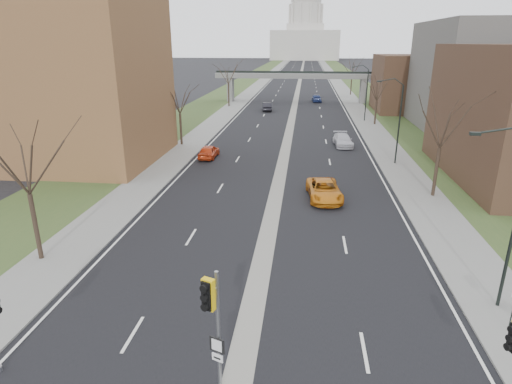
% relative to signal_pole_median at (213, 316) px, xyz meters
% --- Properties ---
extents(ground, '(700.00, 700.00, 0.00)m').
position_rel_signal_pole_median_xyz_m(ground, '(0.62, 1.13, -3.54)').
color(ground, black).
rests_on(ground, ground).
extents(road_surface, '(20.00, 600.00, 0.01)m').
position_rel_signal_pole_median_xyz_m(road_surface, '(0.62, 151.13, -3.54)').
color(road_surface, black).
rests_on(road_surface, ground).
extents(median_strip, '(1.20, 600.00, 0.02)m').
position_rel_signal_pole_median_xyz_m(median_strip, '(0.62, 151.13, -3.54)').
color(median_strip, gray).
rests_on(median_strip, ground).
extents(sidewalk_right, '(4.00, 600.00, 0.12)m').
position_rel_signal_pole_median_xyz_m(sidewalk_right, '(12.62, 151.13, -3.48)').
color(sidewalk_right, gray).
rests_on(sidewalk_right, ground).
extents(sidewalk_left, '(4.00, 600.00, 0.12)m').
position_rel_signal_pole_median_xyz_m(sidewalk_left, '(-11.38, 151.13, -3.48)').
color(sidewalk_left, gray).
rests_on(sidewalk_left, ground).
extents(grass_verge_right, '(8.00, 600.00, 0.10)m').
position_rel_signal_pole_median_xyz_m(grass_verge_right, '(18.62, 151.13, -3.49)').
color(grass_verge_right, '#2A441F').
rests_on(grass_verge_right, ground).
extents(grass_verge_left, '(8.00, 600.00, 0.10)m').
position_rel_signal_pole_median_xyz_m(grass_verge_left, '(-17.38, 151.13, -3.49)').
color(grass_verge_left, '#2A441F').
rests_on(grass_verge_left, ground).
extents(apartment_building, '(25.00, 16.00, 22.00)m').
position_rel_signal_pole_median_xyz_m(apartment_building, '(-25.38, 31.13, 7.46)').
color(apartment_building, brown).
rests_on(apartment_building, ground).
extents(commercial_block_mid, '(18.00, 22.00, 15.00)m').
position_rel_signal_pole_median_xyz_m(commercial_block_mid, '(28.62, 53.13, 3.96)').
color(commercial_block_mid, '#5E5C56').
rests_on(commercial_block_mid, ground).
extents(commercial_block_far, '(14.00, 14.00, 10.00)m').
position_rel_signal_pole_median_xyz_m(commercial_block_far, '(22.62, 71.13, 1.46)').
color(commercial_block_far, '#4D3323').
rests_on(commercial_block_far, ground).
extents(pedestrian_bridge, '(34.00, 3.00, 6.45)m').
position_rel_signal_pole_median_xyz_m(pedestrian_bridge, '(0.62, 81.13, 1.30)').
color(pedestrian_bridge, slate).
rests_on(pedestrian_bridge, ground).
extents(capitol, '(48.00, 42.00, 55.75)m').
position_rel_signal_pole_median_xyz_m(capitol, '(0.62, 321.13, 15.06)').
color(capitol, '#B8B4A9').
rests_on(capitol, ground).
extents(streetlight_near, '(2.61, 0.20, 8.70)m').
position_rel_signal_pole_median_xyz_m(streetlight_near, '(11.61, 7.13, 3.41)').
color(streetlight_near, black).
rests_on(streetlight_near, sidewalk_right).
extents(streetlight_mid, '(2.61, 0.20, 8.70)m').
position_rel_signal_pole_median_xyz_m(streetlight_mid, '(11.61, 33.13, 3.41)').
color(streetlight_mid, black).
rests_on(streetlight_mid, sidewalk_right).
extents(streetlight_far, '(2.61, 0.20, 8.70)m').
position_rel_signal_pole_median_xyz_m(streetlight_far, '(11.61, 59.13, 3.41)').
color(streetlight_far, black).
rests_on(streetlight_far, sidewalk_right).
extents(tree_left_a, '(7.20, 7.20, 9.40)m').
position_rel_signal_pole_median_xyz_m(tree_left_a, '(-12.38, 9.13, 3.09)').
color(tree_left_a, '#382B21').
rests_on(tree_left_a, sidewalk_left).
extents(tree_left_b, '(6.75, 6.75, 8.81)m').
position_rel_signal_pole_median_xyz_m(tree_left_b, '(-12.38, 39.13, 2.68)').
color(tree_left_b, '#382B21').
rests_on(tree_left_b, sidewalk_left).
extents(tree_left_c, '(7.65, 7.65, 9.99)m').
position_rel_signal_pole_median_xyz_m(tree_left_c, '(-12.38, 73.13, 3.50)').
color(tree_left_c, '#382B21').
rests_on(tree_left_c, sidewalk_left).
extents(tree_right_a, '(7.20, 7.20, 9.40)m').
position_rel_signal_pole_median_xyz_m(tree_right_a, '(13.62, 23.13, 3.09)').
color(tree_right_a, '#382B21').
rests_on(tree_right_a, sidewalk_right).
extents(tree_right_b, '(6.30, 6.30, 8.22)m').
position_rel_signal_pole_median_xyz_m(tree_right_b, '(13.62, 56.13, 2.28)').
color(tree_right_b, '#382B21').
rests_on(tree_right_b, sidewalk_right).
extents(tree_right_c, '(7.65, 7.65, 9.99)m').
position_rel_signal_pole_median_xyz_m(tree_right_c, '(13.62, 96.13, 3.50)').
color(tree_right_c, '#382B21').
rests_on(tree_right_c, sidewalk_right).
extents(signal_pole_median, '(0.72, 0.85, 5.08)m').
position_rel_signal_pole_median_xyz_m(signal_pole_median, '(0.00, 0.00, 0.00)').
color(signal_pole_median, gray).
rests_on(signal_pole_median, ground).
extents(car_left_near, '(1.83, 4.33, 1.46)m').
position_rel_signal_pole_median_xyz_m(car_left_near, '(-7.66, 33.45, -2.81)').
color(car_left_near, red).
rests_on(car_left_near, ground).
extents(car_left_far, '(2.26, 4.85, 1.54)m').
position_rel_signal_pole_median_xyz_m(car_left_far, '(-4.37, 68.58, -2.77)').
color(car_left_far, black).
rests_on(car_left_far, ground).
extents(car_right_near, '(3.10, 5.75, 1.53)m').
position_rel_signal_pole_median_xyz_m(car_right_near, '(4.59, 21.55, -2.78)').
color(car_right_near, orange).
rests_on(car_right_near, ground).
extents(car_right_mid, '(2.47, 5.20, 1.46)m').
position_rel_signal_pole_median_xyz_m(car_right_mid, '(7.55, 40.95, -2.81)').
color(car_right_mid, '#B9B9C1').
rests_on(car_right_mid, ground).
extents(car_right_far, '(2.23, 4.69, 1.55)m').
position_rel_signal_pole_median_xyz_m(car_right_far, '(5.14, 82.39, -2.77)').
color(car_right_far, navy).
rests_on(car_right_far, ground).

